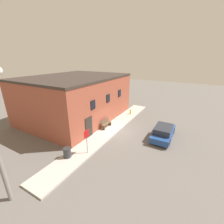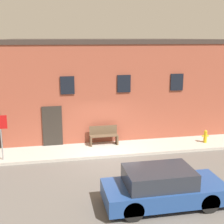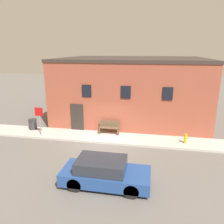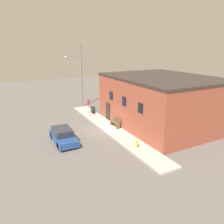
{
  "view_description": "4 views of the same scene",
  "coord_description": "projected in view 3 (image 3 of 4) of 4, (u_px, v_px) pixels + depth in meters",
  "views": [
    {
      "loc": [
        -13.06,
        -6.53,
        7.62
      ],
      "look_at": [
        0.35,
        1.01,
        2.0
      ],
      "focal_mm": 24.0,
      "sensor_mm": 36.0,
      "label": 1
    },
    {
      "loc": [
        -2.52,
        -13.61,
        5.57
      ],
      "look_at": [
        0.35,
        1.01,
        2.0
      ],
      "focal_mm": 50.0,
      "sensor_mm": 36.0,
      "label": 2
    },
    {
      "loc": [
        3.02,
        -13.27,
        6.17
      ],
      "look_at": [
        0.35,
        1.01,
        2.0
      ],
      "focal_mm": 35.0,
      "sensor_mm": 36.0,
      "label": 3
    },
    {
      "loc": [
        19.75,
        -9.07,
        8.6
      ],
      "look_at": [
        0.35,
        1.01,
        2.0
      ],
      "focal_mm": 35.0,
      "sensor_mm": 36.0,
      "label": 4
    }
  ],
  "objects": [
    {
      "name": "fire_hydrant",
      "position": [
        185.0,
        138.0,
        14.51
      ],
      "size": [
        0.38,
        0.18,
        0.68
      ],
      "color": "gold",
      "rests_on": "sidewalk"
    },
    {
      "name": "parked_car",
      "position": [
        104.0,
        172.0,
        10.2
      ],
      "size": [
        4.13,
        1.73,
        1.31
      ],
      "color": "black",
      "rests_on": "ground"
    },
    {
      "name": "trash_bin",
      "position": [
        33.0,
        124.0,
        17.09
      ],
      "size": [
        0.62,
        0.62,
        0.8
      ],
      "color": "#333338",
      "rests_on": "sidewalk"
    },
    {
      "name": "ground_plane",
      "position": [
        104.0,
        144.0,
        14.77
      ],
      "size": [
        80.0,
        80.0,
        0.0
      ],
      "primitive_type": "plane",
      "color": "#66605B"
    },
    {
      "name": "sidewalk",
      "position": [
        107.0,
        137.0,
        15.71
      ],
      "size": [
        19.2,
        2.02,
        0.14
      ],
      "color": "#BCB7AD",
      "rests_on": "ground"
    },
    {
      "name": "brick_building",
      "position": [
        132.0,
        88.0,
        20.28
      ],
      "size": [
        12.55,
        9.78,
        5.47
      ],
      "color": "#9E4C38",
      "rests_on": "ground"
    },
    {
      "name": "bench",
      "position": [
        109.0,
        128.0,
        16.13
      ],
      "size": [
        1.46,
        0.44,
        0.97
      ],
      "color": "brown",
      "rests_on": "sidewalk"
    },
    {
      "name": "stop_sign",
      "position": [
        39.0,
        116.0,
        15.6
      ],
      "size": [
        0.61,
        0.06,
        2.08
      ],
      "color": "gray",
      "rests_on": "sidewalk"
    }
  ]
}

